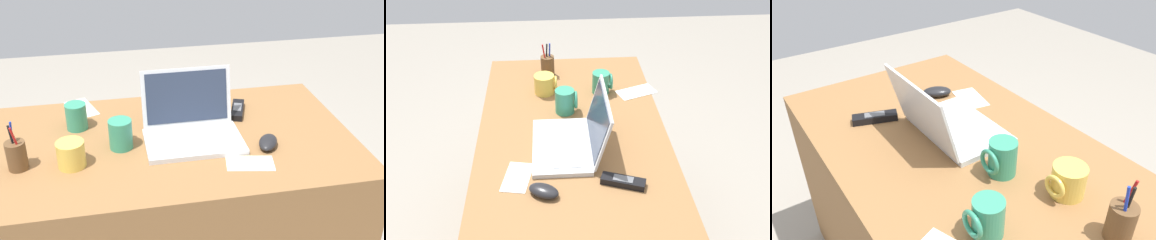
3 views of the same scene
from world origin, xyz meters
The scene contains 9 objects.
desk centered at (0.00, 0.00, 0.36)m, with size 1.31×0.74×0.73m, color olive.
laptop centered at (0.08, 0.00, 0.77)m, with size 0.33×0.27×0.22m.
computer_mouse centered at (0.33, -0.12, 0.75)m, with size 0.06×0.11×0.03m, color black.
coffee_mug_white centered at (-0.17, -0.02, 0.78)m, with size 0.08×0.09×0.10m.
coffee_mug_tall centered at (-0.31, 0.15, 0.78)m, with size 0.08×0.09×0.10m.
coffee_mug_spare centered at (-0.33, -0.10, 0.77)m, with size 0.09×0.10×0.09m.
cordless_phone centered at (0.29, 0.15, 0.74)m, with size 0.09×0.16×0.03m.
pen_holder centered at (-0.49, -0.09, 0.78)m, with size 0.06×0.06×0.16m.
paper_note_left centered at (0.24, -0.21, 0.73)m, with size 0.15×0.09×0.00m, color white.
Camera 3 is at (-0.79, 0.54, 1.42)m, focal length 35.93 mm.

